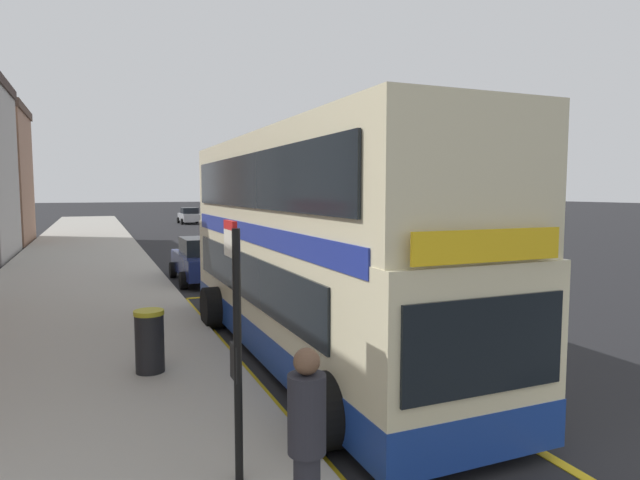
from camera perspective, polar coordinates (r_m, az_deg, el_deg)
ground_plane at (r=35.46m, az=-12.31°, el=-0.25°), size 260.00×260.00×0.00m
pavement_near at (r=34.88m, az=-23.69°, el=-0.54°), size 6.00×76.00×0.14m
double_decker_bus at (r=10.74m, az=-1.06°, el=-1.46°), size 3.22×10.53×4.40m
bus_bay_markings at (r=11.13m, az=-1.76°, el=-12.07°), size 2.80×13.63×0.01m
bus_stop_sign at (r=6.01m, az=-8.92°, el=-9.47°), size 0.09×0.51×2.85m
parked_car_navy_far at (r=20.11m, az=-12.21°, el=-2.07°), size 2.09×4.20×1.62m
parked_car_maroon_ahead at (r=44.97m, az=-8.36°, el=1.98°), size 2.09×4.20×1.62m
parked_car_silver_behind at (r=55.89m, az=-13.64°, el=2.51°), size 2.09×4.20×1.62m
pedestrian_waiting_near_sign at (r=5.03m, az=-1.40°, el=-20.39°), size 0.34×0.34×1.83m
litter_bin at (r=10.05m, az=-17.58°, el=-10.14°), size 0.52×0.52×1.10m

